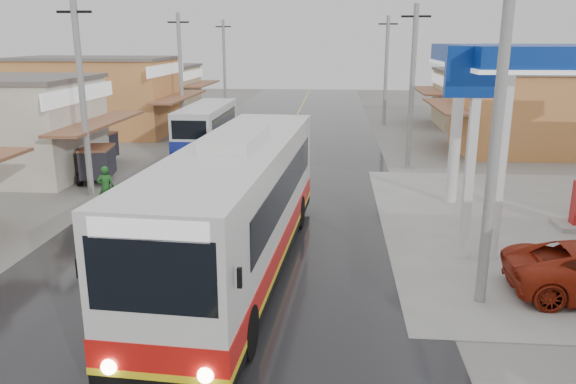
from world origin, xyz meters
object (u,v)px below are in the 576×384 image
at_px(second_bus, 207,127).
at_px(tyre_stack, 100,207).
at_px(cyclist, 109,201).
at_px(tricycle_near, 97,162).
at_px(tricycle_far, 99,146).
at_px(coach_bus, 239,207).

relative_size(second_bus, tyre_stack, 9.22).
height_order(cyclist, tricycle_near, cyclist).
bearing_deg(second_bus, tricycle_far, -143.47).
bearing_deg(second_bus, coach_bus, -74.25).
bearing_deg(tricycle_far, cyclist, -56.82).
relative_size(tricycle_near, tyre_stack, 2.50).
height_order(cyclist, tyre_stack, cyclist).
xyz_separation_m(tricycle_near, tyre_stack, (1.99, -4.58, -0.72)).
bearing_deg(tricycle_near, coach_bus, -59.20).
bearing_deg(tricycle_far, coach_bus, -45.64).
bearing_deg(tyre_stack, coach_bus, -38.75).
relative_size(coach_bus, tyre_stack, 14.73).
xyz_separation_m(cyclist, tricycle_near, (-2.61, 5.16, 0.28)).
bearing_deg(tricycle_far, second_bus, 44.87).
bearing_deg(tricycle_near, tyre_stack, -76.29).
xyz_separation_m(tricycle_far, tyre_stack, (3.58, -8.53, -0.68)).
height_order(coach_bus, cyclist, coach_bus).
xyz_separation_m(coach_bus, tricycle_near, (-8.19, 9.56, -0.96)).
xyz_separation_m(second_bus, tyre_stack, (-1.39, -12.19, -1.21)).
distance_m(second_bus, tricycle_far, 6.20).
distance_m(coach_bus, tyre_stack, 8.12).
height_order(tricycle_near, tyre_stack, tricycle_near).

